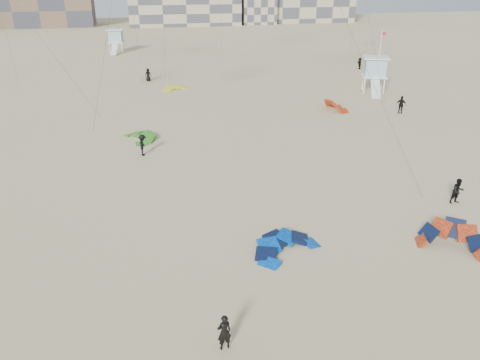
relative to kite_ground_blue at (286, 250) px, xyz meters
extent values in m
plane|color=#C8B986|center=(-1.87, -2.96, 0.00)|extent=(320.00, 320.00, 0.00)
imported|color=black|center=(-4.60, -6.41, 0.81)|extent=(0.65, 0.49, 1.62)
imported|color=black|center=(12.61, 3.12, 0.86)|extent=(0.84, 0.66, 1.71)
imported|color=black|center=(-7.11, 16.51, 0.89)|extent=(0.82, 1.23, 1.78)
imported|color=black|center=(20.35, 23.58, 0.94)|extent=(1.10, 1.11, 1.88)
imported|color=black|center=(-5.54, 46.45, 0.87)|extent=(0.88, 0.59, 1.75)
imported|color=black|center=(27.54, 48.65, 0.88)|extent=(0.77, 1.69, 1.76)
cylinder|color=#3F3F3F|center=(-9.42, 21.36, 8.38)|extent=(3.78, 1.74, 14.77)
cylinder|color=#3F3F3F|center=(8.37, 13.75, 10.99)|extent=(2.61, 22.59, 19.99)
cylinder|color=#3F3F3F|center=(-14.63, 25.91, 7.37)|extent=(7.55, 1.23, 12.76)
cylinder|color=#3F3F3F|center=(18.73, 28.87, 7.85)|extent=(1.17, 7.35, 13.71)
cylinder|color=#3F3F3F|center=(25.69, 48.15, 9.01)|extent=(0.36, 0.21, 16.02)
cylinder|color=#3F3F3F|center=(-21.63, 40.66, 10.49)|extent=(0.31, 1.73, 18.99)
cylinder|color=#3F3F3F|center=(-6.72, 55.37, 6.64)|extent=(0.76, 0.66, 11.28)
cube|color=white|center=(22.18, 33.59, 2.01)|extent=(3.88, 3.88, 0.15)
cube|color=#94C1CA|center=(22.18, 33.59, 3.15)|extent=(3.19, 3.19, 2.15)
cube|color=white|center=(22.18, 33.59, 4.31)|extent=(4.02, 4.02, 0.17)
cube|color=white|center=(22.18, 30.70, 0.97)|extent=(2.09, 3.23, 1.78)
cube|color=white|center=(-10.34, 74.59, 1.95)|extent=(3.35, 3.35, 0.15)
cube|color=#94C1CA|center=(-10.34, 74.59, 3.07)|extent=(2.76, 2.76, 2.09)
cube|color=white|center=(-10.34, 74.59, 4.20)|extent=(3.47, 3.47, 0.17)
cube|color=white|center=(-10.34, 71.77, 0.94)|extent=(1.50, 3.09, 1.73)
cylinder|color=white|center=(23.10, 34.57, 3.74)|extent=(0.09, 0.09, 7.48)
cube|color=#C51A4A|center=(23.38, 34.57, 7.01)|extent=(0.56, 0.02, 0.37)
cube|color=#BBAC89|center=(8.13, 127.04, 6.00)|extent=(32.00, 16.00, 12.00)
cube|color=#BBAC89|center=(30.13, 125.04, 5.00)|extent=(10.00, 10.00, 10.00)
camera|label=1|loc=(-7.09, -20.64, 13.71)|focal=35.00mm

